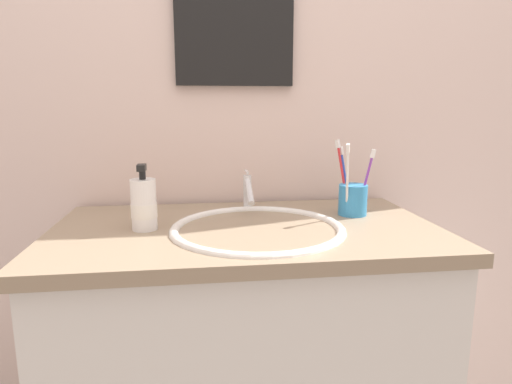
{
  "coord_description": "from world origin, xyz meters",
  "views": [
    {
      "loc": [
        -0.12,
        -1.08,
        1.17
      ],
      "look_at": [
        0.03,
        -0.01,
        0.95
      ],
      "focal_mm": 30.46,
      "sensor_mm": 36.0,
      "label": 1
    }
  ],
  "objects_px": {
    "toothbrush_cup": "(353,200)",
    "soap_dispenser": "(144,205)",
    "toothbrush_red": "(342,171)",
    "wall_mirror": "(234,0)",
    "toothbrush_blue": "(345,175)",
    "faucet": "(248,191)",
    "toothbrush_white": "(347,176)",
    "toothbrush_purple": "(367,177)"
  },
  "relations": [
    {
      "from": "toothbrush_cup",
      "to": "soap_dispenser",
      "type": "height_order",
      "value": "soap_dispenser"
    },
    {
      "from": "toothbrush_red",
      "to": "wall_mirror",
      "type": "height_order",
      "value": "wall_mirror"
    },
    {
      "from": "toothbrush_cup",
      "to": "toothbrush_red",
      "type": "relative_size",
      "value": 0.42
    },
    {
      "from": "toothbrush_cup",
      "to": "toothbrush_blue",
      "type": "relative_size",
      "value": 0.47
    },
    {
      "from": "faucet",
      "to": "toothbrush_cup",
      "type": "bearing_deg",
      "value": -17.87
    },
    {
      "from": "faucet",
      "to": "toothbrush_red",
      "type": "xyz_separation_m",
      "value": [
        0.26,
        -0.06,
        0.06
      ]
    },
    {
      "from": "toothbrush_cup",
      "to": "toothbrush_white",
      "type": "relative_size",
      "value": 0.43
    },
    {
      "from": "toothbrush_white",
      "to": "toothbrush_red",
      "type": "bearing_deg",
      "value": 81.87
    },
    {
      "from": "faucet",
      "to": "toothbrush_blue",
      "type": "relative_size",
      "value": 0.8
    },
    {
      "from": "toothbrush_blue",
      "to": "toothbrush_white",
      "type": "relative_size",
      "value": 0.91
    },
    {
      "from": "faucet",
      "to": "toothbrush_white",
      "type": "distance_m",
      "value": 0.29
    },
    {
      "from": "faucet",
      "to": "toothbrush_purple",
      "type": "distance_m",
      "value": 0.34
    },
    {
      "from": "toothbrush_red",
      "to": "toothbrush_blue",
      "type": "distance_m",
      "value": 0.01
    },
    {
      "from": "toothbrush_cup",
      "to": "toothbrush_blue",
      "type": "height_order",
      "value": "toothbrush_blue"
    },
    {
      "from": "toothbrush_cup",
      "to": "faucet",
      "type": "bearing_deg",
      "value": 162.13
    },
    {
      "from": "faucet",
      "to": "toothbrush_blue",
      "type": "height_order",
      "value": "toothbrush_blue"
    },
    {
      "from": "toothbrush_purple",
      "to": "toothbrush_white",
      "type": "bearing_deg",
      "value": -155.58
    },
    {
      "from": "toothbrush_red",
      "to": "soap_dispenser",
      "type": "bearing_deg",
      "value": -168.89
    },
    {
      "from": "toothbrush_blue",
      "to": "soap_dispenser",
      "type": "distance_m",
      "value": 0.57
    },
    {
      "from": "toothbrush_purple",
      "to": "wall_mirror",
      "type": "distance_m",
      "value": 0.65
    },
    {
      "from": "toothbrush_cup",
      "to": "wall_mirror",
      "type": "distance_m",
      "value": 0.69
    },
    {
      "from": "toothbrush_cup",
      "to": "toothbrush_red",
      "type": "xyz_separation_m",
      "value": [
        -0.02,
        0.03,
        0.08
      ]
    },
    {
      "from": "toothbrush_cup",
      "to": "toothbrush_white",
      "type": "xyz_separation_m",
      "value": [
        -0.03,
        -0.04,
        0.08
      ]
    },
    {
      "from": "toothbrush_purple",
      "to": "soap_dispenser",
      "type": "xyz_separation_m",
      "value": [
        -0.6,
        -0.06,
        -0.05
      ]
    },
    {
      "from": "toothbrush_purple",
      "to": "toothbrush_red",
      "type": "height_order",
      "value": "toothbrush_red"
    },
    {
      "from": "toothbrush_purple",
      "to": "toothbrush_blue",
      "type": "bearing_deg",
      "value": 133.43
    },
    {
      "from": "toothbrush_cup",
      "to": "toothbrush_white",
      "type": "distance_m",
      "value": 0.09
    },
    {
      "from": "faucet",
      "to": "toothbrush_blue",
      "type": "xyz_separation_m",
      "value": [
        0.27,
        -0.06,
        0.05
      ]
    },
    {
      "from": "faucet",
      "to": "toothbrush_purple",
      "type": "bearing_deg",
      "value": -18.3
    },
    {
      "from": "toothbrush_cup",
      "to": "toothbrush_red",
      "type": "distance_m",
      "value": 0.09
    },
    {
      "from": "toothbrush_purple",
      "to": "toothbrush_blue",
      "type": "distance_m",
      "value": 0.07
    },
    {
      "from": "toothbrush_white",
      "to": "soap_dispenser",
      "type": "distance_m",
      "value": 0.54
    },
    {
      "from": "toothbrush_red",
      "to": "soap_dispenser",
      "type": "height_order",
      "value": "toothbrush_red"
    },
    {
      "from": "toothbrush_blue",
      "to": "wall_mirror",
      "type": "distance_m",
      "value": 0.61
    },
    {
      "from": "toothbrush_blue",
      "to": "toothbrush_red",
      "type": "bearing_deg",
      "value": -157.66
    },
    {
      "from": "faucet",
      "to": "toothbrush_cup",
      "type": "relative_size",
      "value": 1.7
    },
    {
      "from": "toothbrush_blue",
      "to": "soap_dispenser",
      "type": "height_order",
      "value": "toothbrush_blue"
    },
    {
      "from": "toothbrush_red",
      "to": "toothbrush_cup",
      "type": "bearing_deg",
      "value": -53.93
    },
    {
      "from": "toothbrush_red",
      "to": "toothbrush_white",
      "type": "xyz_separation_m",
      "value": [
        -0.01,
        -0.08,
        -0.0
      ]
    },
    {
      "from": "toothbrush_cup",
      "to": "toothbrush_purple",
      "type": "distance_m",
      "value": 0.07
    },
    {
      "from": "toothbrush_purple",
      "to": "soap_dispenser",
      "type": "bearing_deg",
      "value": -174.16
    },
    {
      "from": "toothbrush_blue",
      "to": "toothbrush_white",
      "type": "height_order",
      "value": "toothbrush_white"
    }
  ]
}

